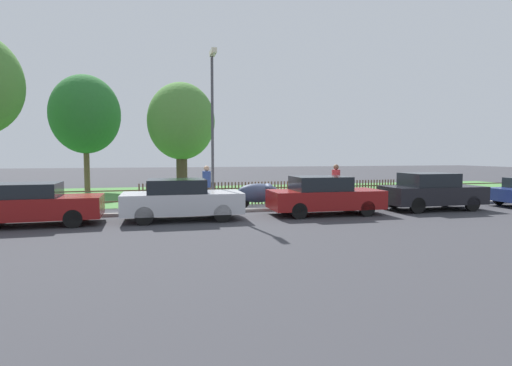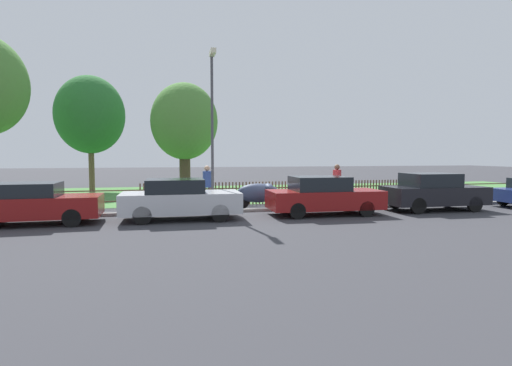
{
  "view_description": "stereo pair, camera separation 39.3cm",
  "coord_description": "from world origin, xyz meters",
  "px_view_note": "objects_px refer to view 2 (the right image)",
  "views": [
    {
      "loc": [
        -5.35,
        -15.35,
        2.27
      ],
      "look_at": [
        -1.36,
        0.84,
        1.1
      ],
      "focal_mm": 28.0,
      "sensor_mm": 36.0,
      "label": 1
    },
    {
      "loc": [
        -4.97,
        -15.44,
        2.27
      ],
      "look_at": [
        -1.36,
        0.84,
        1.1
      ],
      "focal_mm": 28.0,
      "sensor_mm": 36.0,
      "label": 2
    }
  ],
  "objects_px": {
    "tree_behind_motorcycle": "(90,115)",
    "tree_mid_park": "(184,122)",
    "covered_motorcycle": "(259,193)",
    "street_lamp": "(212,113)",
    "parked_car_red_compact": "(323,196)",
    "pedestrian_by_lamp": "(207,184)",
    "parked_car_black_saloon": "(32,203)",
    "pedestrian_near_fence": "(337,182)",
    "parked_car_white_van": "(433,192)",
    "parked_car_navy_estate": "(180,199)"
  },
  "relations": [
    {
      "from": "pedestrian_near_fence",
      "to": "pedestrian_by_lamp",
      "type": "height_order",
      "value": "pedestrian_near_fence"
    },
    {
      "from": "covered_motorcycle",
      "to": "parked_car_black_saloon",
      "type": "bearing_deg",
      "value": -161.57
    },
    {
      "from": "parked_car_white_van",
      "to": "street_lamp",
      "type": "relative_size",
      "value": 0.64
    },
    {
      "from": "parked_car_red_compact",
      "to": "pedestrian_by_lamp",
      "type": "relative_size",
      "value": 2.36
    },
    {
      "from": "parked_car_black_saloon",
      "to": "tree_behind_motorcycle",
      "type": "relative_size",
      "value": 0.59
    },
    {
      "from": "covered_motorcycle",
      "to": "pedestrian_by_lamp",
      "type": "relative_size",
      "value": 1.12
    },
    {
      "from": "parked_car_black_saloon",
      "to": "pedestrian_near_fence",
      "type": "relative_size",
      "value": 2.28
    },
    {
      "from": "pedestrian_near_fence",
      "to": "tree_behind_motorcycle",
      "type": "bearing_deg",
      "value": 61.19
    },
    {
      "from": "parked_car_red_compact",
      "to": "street_lamp",
      "type": "relative_size",
      "value": 0.68
    },
    {
      "from": "parked_car_white_van",
      "to": "tree_behind_motorcycle",
      "type": "distance_m",
      "value": 20.1
    },
    {
      "from": "parked_car_black_saloon",
      "to": "parked_car_navy_estate",
      "type": "distance_m",
      "value": 4.75
    },
    {
      "from": "tree_behind_motorcycle",
      "to": "tree_mid_park",
      "type": "relative_size",
      "value": 1.11
    },
    {
      "from": "parked_car_navy_estate",
      "to": "parked_car_red_compact",
      "type": "height_order",
      "value": "parked_car_red_compact"
    },
    {
      "from": "tree_mid_park",
      "to": "covered_motorcycle",
      "type": "bearing_deg",
      "value": -69.93
    },
    {
      "from": "parked_car_navy_estate",
      "to": "pedestrian_by_lamp",
      "type": "distance_m",
      "value": 3.33
    },
    {
      "from": "pedestrian_near_fence",
      "to": "pedestrian_by_lamp",
      "type": "distance_m",
      "value": 5.78
    },
    {
      "from": "parked_car_white_van",
      "to": "parked_car_black_saloon",
      "type": "bearing_deg",
      "value": -178.83
    },
    {
      "from": "parked_car_navy_estate",
      "to": "parked_car_white_van",
      "type": "height_order",
      "value": "parked_car_white_van"
    },
    {
      "from": "tree_mid_park",
      "to": "pedestrian_near_fence",
      "type": "bearing_deg",
      "value": -49.33
    },
    {
      "from": "pedestrian_by_lamp",
      "to": "parked_car_red_compact",
      "type": "bearing_deg",
      "value": -34.95
    },
    {
      "from": "pedestrian_near_fence",
      "to": "street_lamp",
      "type": "bearing_deg",
      "value": 107.15
    },
    {
      "from": "covered_motorcycle",
      "to": "street_lamp",
      "type": "bearing_deg",
      "value": -165.43
    },
    {
      "from": "parked_car_navy_estate",
      "to": "covered_motorcycle",
      "type": "height_order",
      "value": "parked_car_navy_estate"
    },
    {
      "from": "parked_car_black_saloon",
      "to": "tree_behind_motorcycle",
      "type": "xyz_separation_m",
      "value": [
        -0.34,
        12.57,
        4.07
      ]
    },
    {
      "from": "parked_car_red_compact",
      "to": "pedestrian_near_fence",
      "type": "bearing_deg",
      "value": 57.34
    },
    {
      "from": "parked_car_black_saloon",
      "to": "tree_behind_motorcycle",
      "type": "distance_m",
      "value": 13.21
    },
    {
      "from": "tree_behind_motorcycle",
      "to": "parked_car_white_van",
      "type": "bearing_deg",
      "value": -39.1
    },
    {
      "from": "tree_mid_park",
      "to": "street_lamp",
      "type": "bearing_deg",
      "value": -84.52
    },
    {
      "from": "parked_car_black_saloon",
      "to": "tree_mid_park",
      "type": "relative_size",
      "value": 0.65
    },
    {
      "from": "tree_behind_motorcycle",
      "to": "tree_mid_park",
      "type": "distance_m",
      "value": 6.3
    },
    {
      "from": "parked_car_navy_estate",
      "to": "parked_car_red_compact",
      "type": "bearing_deg",
      "value": 0.3
    },
    {
      "from": "parked_car_white_van",
      "to": "street_lamp",
      "type": "height_order",
      "value": "street_lamp"
    },
    {
      "from": "street_lamp",
      "to": "parked_car_black_saloon",
      "type": "bearing_deg",
      "value": -163.1
    },
    {
      "from": "parked_car_navy_estate",
      "to": "tree_mid_park",
      "type": "distance_m",
      "value": 10.5
    },
    {
      "from": "covered_motorcycle",
      "to": "pedestrian_near_fence",
      "type": "relative_size",
      "value": 1.09
    },
    {
      "from": "parked_car_black_saloon",
      "to": "tree_mid_park",
      "type": "height_order",
      "value": "tree_mid_park"
    },
    {
      "from": "tree_behind_motorcycle",
      "to": "street_lamp",
      "type": "relative_size",
      "value": 1.14
    },
    {
      "from": "covered_motorcycle",
      "to": "tree_behind_motorcycle",
      "type": "bearing_deg",
      "value": 132.21
    },
    {
      "from": "pedestrian_by_lamp",
      "to": "parked_car_navy_estate",
      "type": "bearing_deg",
      "value": -109.91
    },
    {
      "from": "parked_car_black_saloon",
      "to": "pedestrian_near_fence",
      "type": "height_order",
      "value": "pedestrian_near_fence"
    },
    {
      "from": "parked_car_navy_estate",
      "to": "tree_mid_park",
      "type": "relative_size",
      "value": 0.63
    },
    {
      "from": "parked_car_red_compact",
      "to": "parked_car_white_van",
      "type": "distance_m",
      "value": 4.86
    },
    {
      "from": "parked_car_white_van",
      "to": "parked_car_navy_estate",
      "type": "bearing_deg",
      "value": -178.58
    },
    {
      "from": "parked_car_red_compact",
      "to": "pedestrian_near_fence",
      "type": "height_order",
      "value": "pedestrian_near_fence"
    },
    {
      "from": "parked_car_navy_estate",
      "to": "covered_motorcycle",
      "type": "relative_size",
      "value": 2.03
    },
    {
      "from": "parked_car_black_saloon",
      "to": "tree_mid_park",
      "type": "distance_m",
      "value": 11.78
    },
    {
      "from": "covered_motorcycle",
      "to": "pedestrian_near_fence",
      "type": "xyz_separation_m",
      "value": [
        3.61,
        0.17,
        0.39
      ]
    },
    {
      "from": "tree_mid_park",
      "to": "pedestrian_near_fence",
      "type": "relative_size",
      "value": 3.51
    },
    {
      "from": "parked_car_red_compact",
      "to": "tree_behind_motorcycle",
      "type": "xyz_separation_m",
      "value": [
        -10.43,
        12.59,
        4.04
      ]
    },
    {
      "from": "parked_car_white_van",
      "to": "tree_mid_park",
      "type": "xyz_separation_m",
      "value": [
        -9.61,
        9.75,
        3.44
      ]
    }
  ]
}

